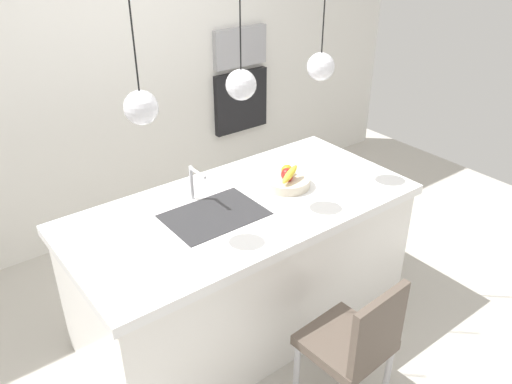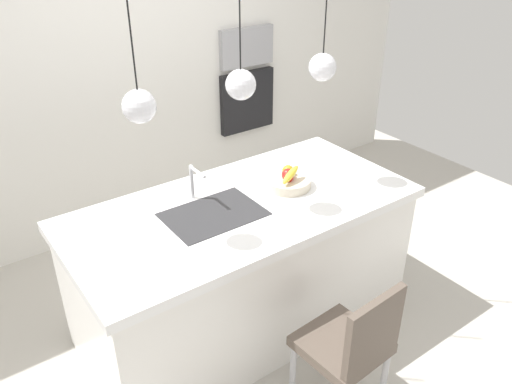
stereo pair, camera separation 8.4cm
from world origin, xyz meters
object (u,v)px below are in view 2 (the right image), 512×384
(oven, at_px, (247,101))
(chair_near, at_px, (351,344))
(microwave, at_px, (246,47))
(fruit_bowl, at_px, (288,180))

(oven, height_order, chair_near, oven)
(oven, relative_size, chair_near, 0.65)
(microwave, height_order, chair_near, microwave)
(fruit_bowl, distance_m, microwave, 1.80)
(fruit_bowl, xyz_separation_m, microwave, (0.77, 1.57, 0.43))
(fruit_bowl, xyz_separation_m, chair_near, (-0.31, -0.93, -0.47))
(microwave, bearing_deg, fruit_bowl, -116.26)
(microwave, bearing_deg, chair_near, -113.45)
(microwave, relative_size, chair_near, 0.62)
(fruit_bowl, bearing_deg, chair_near, -108.46)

